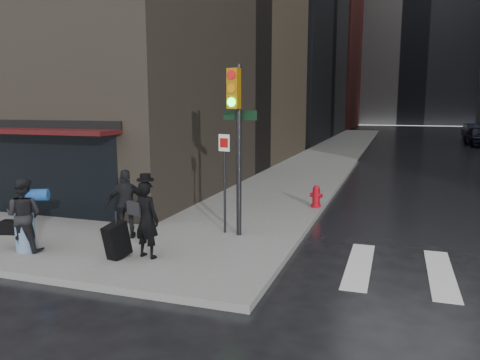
% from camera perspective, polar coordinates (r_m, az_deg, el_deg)
% --- Properties ---
extents(ground, '(140.00, 140.00, 0.00)m').
position_cam_1_polar(ground, '(10.29, -6.26, -9.96)').
color(ground, black).
rests_on(ground, ground).
extents(sidewalk_left, '(4.00, 50.00, 0.15)m').
position_cam_1_polar(sidewalk_left, '(36.19, 11.97, 3.80)').
color(sidewalk_left, slate).
rests_on(sidewalk_left, ground).
extents(bldg_left_far, '(22.00, 20.00, 26.00)m').
position_cam_1_polar(bldg_left_far, '(73.48, 5.14, 16.72)').
color(bldg_left_far, '#58231E').
rests_on(bldg_left_far, ground).
extents(bldg_distant, '(40.00, 12.00, 32.00)m').
position_cam_1_polar(bldg_distant, '(87.74, 20.51, 16.94)').
color(bldg_distant, slate).
rests_on(bldg_distant, ground).
extents(man_overcoat, '(1.11, 0.87, 1.83)m').
position_cam_1_polar(man_overcoat, '(10.09, -12.04, -5.08)').
color(man_overcoat, black).
rests_on(man_overcoat, ground).
extents(man_jeans, '(1.20, 0.78, 1.64)m').
position_cam_1_polar(man_jeans, '(11.33, -24.87, -3.88)').
color(man_jeans, black).
rests_on(man_jeans, ground).
extents(man_greycoat, '(1.07, 0.78, 1.68)m').
position_cam_1_polar(man_greycoat, '(11.63, -13.63, -2.86)').
color(man_greycoat, black).
rests_on(man_greycoat, ground).
extents(traffic_light, '(1.02, 0.57, 4.15)m').
position_cam_1_polar(traffic_light, '(11.25, -0.55, 6.46)').
color(traffic_light, black).
rests_on(traffic_light, ground).
extents(fire_hydrant, '(0.41, 0.31, 0.70)m').
position_cam_1_polar(fire_hydrant, '(14.95, 9.27, -2.11)').
color(fire_hydrant, '#9E0915').
rests_on(fire_hydrant, ground).
extents(parked_car_4, '(1.97, 4.62, 1.56)m').
position_cam_1_polar(parked_car_4, '(43.21, 27.12, 4.77)').
color(parked_car_4, black).
rests_on(parked_car_4, ground).
extents(parked_car_5, '(1.98, 4.84, 1.56)m').
position_cam_1_polar(parked_car_5, '(49.69, 26.78, 5.25)').
color(parked_car_5, black).
rests_on(parked_car_5, ground).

